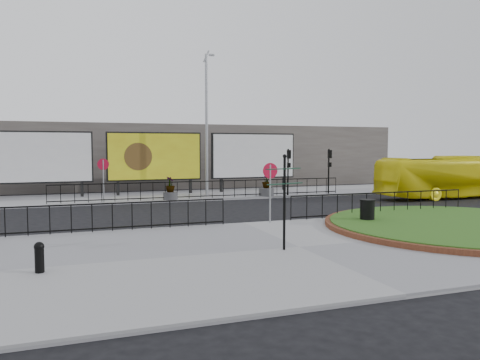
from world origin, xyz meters
name	(u,v)px	position (x,y,z in m)	size (l,w,h in m)	color
ground	(244,225)	(0.00, 0.00, 0.00)	(90.00, 90.00, 0.00)	black
pavement_near	(299,249)	(0.00, -5.00, 0.06)	(30.00, 10.00, 0.12)	gray
pavement_far	(181,196)	(0.00, 12.00, 0.06)	(44.00, 6.00, 0.12)	gray
brick_edge	(461,225)	(7.50, -4.00, 0.21)	(10.40, 10.40, 0.18)	brown
grass_lawn	(461,225)	(7.50, -4.00, 0.23)	(10.00, 10.00, 0.22)	#224D14
railing_near_left	(92,218)	(-6.00, -0.30, 0.67)	(10.00, 0.10, 1.10)	black
railing_near_right	(381,204)	(6.50, -0.30, 0.67)	(9.00, 0.10, 1.10)	black
railing_far	(207,189)	(1.00, 9.30, 0.67)	(18.00, 0.10, 1.10)	black
speed_sign_far	(103,171)	(-5.00, 9.40, 1.92)	(0.64, 0.07, 2.47)	gray
speed_sign_near	(270,179)	(1.00, -0.40, 1.92)	(0.64, 0.07, 2.47)	gray
billboard_left	(40,158)	(-8.50, 12.97, 2.60)	(6.20, 0.31, 4.10)	black
billboard_mid	(155,157)	(-1.50, 12.97, 2.60)	(6.20, 0.31, 4.10)	black
billboard_right	(254,156)	(5.50, 12.97, 2.60)	(6.20, 0.31, 4.10)	black
lamp_post	(207,122)	(1.51, 11.00, 4.83)	(0.74, 0.18, 9.23)	gray
signal_pole_a	(288,165)	(6.50, 9.34, 2.10)	(0.22, 0.26, 3.00)	black
signal_pole_b	(329,164)	(9.50, 9.34, 2.10)	(0.22, 0.26, 3.00)	black
building_backdrop	(155,156)	(0.00, 22.00, 2.50)	(40.00, 10.00, 5.00)	#665F59
fingerpost_sign	(284,192)	(-0.62, -5.21, 1.87)	(1.34, 0.61, 2.91)	black
bollard	(39,256)	(-7.45, -5.52, 0.54)	(0.25, 0.25, 0.77)	black
litter_bin	(367,212)	(4.50, -2.15, 0.63)	(0.62, 0.62, 1.02)	black
bus	(448,177)	(15.69, 5.31, 1.34)	(2.25, 9.61, 2.68)	yellow
planter_b	(170,191)	(-1.20, 9.40, 0.65)	(0.85, 0.85, 1.38)	#4C4C4F
planter_c	(266,188)	(5.00, 9.45, 0.64)	(0.96, 0.96, 1.46)	#4C4C4F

